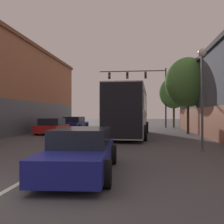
{
  "coord_description": "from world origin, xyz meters",
  "views": [
    {
      "loc": [
        2.98,
        -5.22,
        1.7
      ],
      "look_at": [
        0.83,
        13.49,
        1.82
      ],
      "focal_mm": 42.0,
      "sensor_mm": 36.0,
      "label": 1
    }
  ],
  "objects_px": {
    "street_lamp": "(202,86)",
    "street_tree_far": "(174,93)",
    "traffic_signal_gantry": "(144,84)",
    "parked_car_left_mid": "(53,127)",
    "bus": "(129,110)",
    "hatchback_foreground": "(81,151)",
    "parked_car_left_near": "(75,123)",
    "street_tree_near": "(188,82)"
  },
  "relations": [
    {
      "from": "street_lamp",
      "to": "street_tree_far",
      "type": "xyz_separation_m",
      "value": [
        1.22,
        20.79,
        1.33
      ]
    },
    {
      "from": "traffic_signal_gantry",
      "to": "street_lamp",
      "type": "distance_m",
      "value": 20.49
    },
    {
      "from": "traffic_signal_gantry",
      "to": "parked_car_left_mid",
      "type": "bearing_deg",
      "value": -125.08
    },
    {
      "from": "bus",
      "to": "hatchback_foreground",
      "type": "height_order",
      "value": "bus"
    },
    {
      "from": "hatchback_foreground",
      "to": "parked_car_left_near",
      "type": "distance_m",
      "value": 20.33
    },
    {
      "from": "traffic_signal_gantry",
      "to": "street_tree_near",
      "type": "distance_m",
      "value": 10.35
    },
    {
      "from": "parked_car_left_near",
      "to": "street_tree_near",
      "type": "xyz_separation_m",
      "value": [
        10.93,
        -4.41,
        3.69
      ]
    },
    {
      "from": "hatchback_foreground",
      "to": "street_tree_far",
      "type": "xyz_separation_m",
      "value": [
        5.63,
        25.45,
        3.66
      ]
    },
    {
      "from": "street_tree_far",
      "to": "bus",
      "type": "bearing_deg",
      "value": -110.29
    },
    {
      "from": "street_lamp",
      "to": "hatchback_foreground",
      "type": "bearing_deg",
      "value": -133.47
    },
    {
      "from": "hatchback_foreground",
      "to": "parked_car_left_mid",
      "type": "distance_m",
      "value": 14.99
    },
    {
      "from": "parked_car_left_near",
      "to": "street_tree_far",
      "type": "relative_size",
      "value": 0.74
    },
    {
      "from": "bus",
      "to": "street_tree_far",
      "type": "relative_size",
      "value": 1.72
    },
    {
      "from": "parked_car_left_mid",
      "to": "hatchback_foreground",
      "type": "bearing_deg",
      "value": -158.75
    },
    {
      "from": "hatchback_foreground",
      "to": "street_tree_near",
      "type": "bearing_deg",
      "value": -23.59
    },
    {
      "from": "street_lamp",
      "to": "parked_car_left_mid",
      "type": "bearing_deg",
      "value": 137.83
    },
    {
      "from": "parked_car_left_near",
      "to": "street_lamp",
      "type": "xyz_separation_m",
      "value": [
        9.76,
        -14.96,
        2.28
      ]
    },
    {
      "from": "traffic_signal_gantry",
      "to": "street_lamp",
      "type": "bearing_deg",
      "value": -83.19
    },
    {
      "from": "street_tree_far",
      "to": "parked_car_left_near",
      "type": "bearing_deg",
      "value": -152.0
    },
    {
      "from": "parked_car_left_near",
      "to": "street_tree_near",
      "type": "height_order",
      "value": "street_tree_near"
    },
    {
      "from": "bus",
      "to": "hatchback_foreground",
      "type": "relative_size",
      "value": 2.25
    },
    {
      "from": "parked_car_left_near",
      "to": "traffic_signal_gantry",
      "type": "xyz_separation_m",
      "value": [
        7.35,
        5.24,
        4.7
      ]
    },
    {
      "from": "parked_car_left_near",
      "to": "bus",
      "type": "bearing_deg",
      "value": -137.45
    },
    {
      "from": "traffic_signal_gantry",
      "to": "street_lamp",
      "type": "height_order",
      "value": "traffic_signal_gantry"
    },
    {
      "from": "bus",
      "to": "parked_car_left_near",
      "type": "distance_m",
      "value": 9.62
    },
    {
      "from": "parked_car_left_near",
      "to": "street_lamp",
      "type": "relative_size",
      "value": 1.0
    },
    {
      "from": "parked_car_left_mid",
      "to": "street_lamp",
      "type": "bearing_deg",
      "value": -133.39
    },
    {
      "from": "bus",
      "to": "parked_car_left_mid",
      "type": "relative_size",
      "value": 2.57
    },
    {
      "from": "traffic_signal_gantry",
      "to": "street_tree_far",
      "type": "relative_size",
      "value": 1.32
    },
    {
      "from": "street_lamp",
      "to": "street_tree_near",
      "type": "xyz_separation_m",
      "value": [
        1.17,
        10.54,
        1.41
      ]
    },
    {
      "from": "hatchback_foreground",
      "to": "parked_car_left_mid",
      "type": "height_order",
      "value": "parked_car_left_mid"
    },
    {
      "from": "hatchback_foreground",
      "to": "traffic_signal_gantry",
      "type": "distance_m",
      "value": 25.39
    },
    {
      "from": "traffic_signal_gantry",
      "to": "parked_car_left_near",
      "type": "bearing_deg",
      "value": -144.49
    },
    {
      "from": "parked_car_left_near",
      "to": "street_tree_far",
      "type": "height_order",
      "value": "street_tree_far"
    },
    {
      "from": "street_tree_near",
      "to": "street_tree_far",
      "type": "relative_size",
      "value": 1.03
    },
    {
      "from": "parked_car_left_mid",
      "to": "street_tree_far",
      "type": "bearing_deg",
      "value": -45.61
    },
    {
      "from": "street_lamp",
      "to": "street_tree_far",
      "type": "distance_m",
      "value": 20.87
    },
    {
      "from": "bus",
      "to": "traffic_signal_gantry",
      "type": "xyz_separation_m",
      "value": [
        1.23,
        12.55,
        3.39
      ]
    },
    {
      "from": "street_lamp",
      "to": "street_tree_near",
      "type": "distance_m",
      "value": 10.7
    },
    {
      "from": "bus",
      "to": "parked_car_left_near",
      "type": "xyz_separation_m",
      "value": [
        -6.12,
        7.31,
        -1.32
      ]
    },
    {
      "from": "parked_car_left_mid",
      "to": "street_lamp",
      "type": "xyz_separation_m",
      "value": [
        10.15,
        -9.19,
        2.32
      ]
    },
    {
      "from": "street_tree_near",
      "to": "street_tree_far",
      "type": "bearing_deg",
      "value": 89.76
    }
  ]
}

